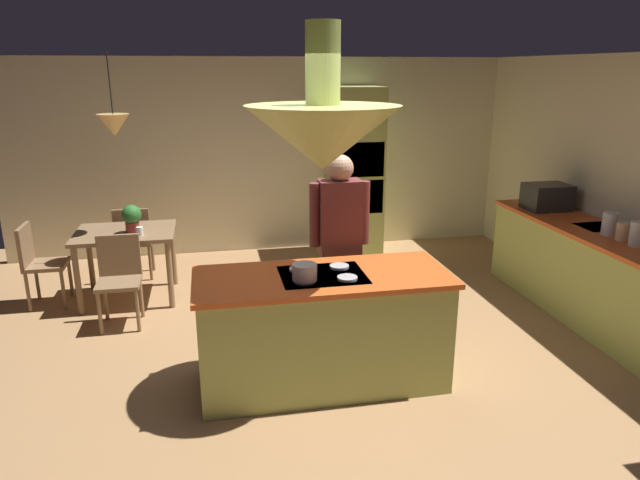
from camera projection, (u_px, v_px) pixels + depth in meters
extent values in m
plane|color=#AD7F51|center=(318.00, 369.00, 4.73)|extent=(8.16, 8.16, 0.00)
cube|color=beige|center=(268.00, 156.00, 7.60)|extent=(6.80, 0.10, 2.55)
cube|color=#A8B259|center=(323.00, 332.00, 4.42)|extent=(1.88, 0.75, 0.87)
cube|color=#E05B23|center=(323.00, 277.00, 4.29)|extent=(1.94, 0.81, 0.04)
cube|color=black|center=(323.00, 275.00, 4.28)|extent=(0.64, 0.52, 0.01)
cylinder|color=#B2B2B7|center=(305.00, 281.00, 4.12)|extent=(0.15, 0.15, 0.02)
cylinder|color=#B2B2B7|center=(347.00, 278.00, 4.18)|extent=(0.15, 0.15, 0.02)
cylinder|color=#B2B2B7|center=(299.00, 269.00, 4.37)|extent=(0.15, 0.15, 0.02)
cylinder|color=#B2B2B7|center=(339.00, 266.00, 4.43)|extent=(0.15, 0.15, 0.02)
cube|color=#A8B259|center=(583.00, 273.00, 5.70)|extent=(0.62, 2.52, 0.87)
cube|color=#E05B23|center=(589.00, 229.00, 5.57)|extent=(0.66, 2.56, 0.04)
cube|color=#B2B2B7|center=(602.00, 234.00, 5.62)|extent=(0.48, 0.36, 0.16)
cube|color=#A8B259|center=(355.00, 172.00, 7.48)|extent=(0.66, 0.62, 2.19)
cube|color=black|center=(361.00, 160.00, 7.15)|extent=(0.60, 0.04, 0.44)
cube|color=black|center=(360.00, 197.00, 7.29)|extent=(0.60, 0.04, 0.44)
cube|color=#8C6A49|center=(125.00, 233.00, 5.98)|extent=(1.02, 0.81, 0.04)
cylinder|color=#8C6A49|center=(78.00, 281.00, 5.68)|extent=(0.06, 0.06, 0.72)
cylinder|color=#8C6A49|center=(170.00, 275.00, 5.85)|extent=(0.06, 0.06, 0.72)
cylinder|color=#8C6A49|center=(90.00, 259.00, 6.33)|extent=(0.06, 0.06, 0.72)
cylinder|color=#8C6A49|center=(173.00, 254.00, 6.50)|extent=(0.06, 0.06, 0.72)
cylinder|color=tan|center=(329.00, 299.00, 5.09)|extent=(0.14, 0.14, 0.85)
cylinder|color=tan|center=(348.00, 297.00, 5.12)|extent=(0.14, 0.14, 0.85)
cube|color=brown|center=(340.00, 217.00, 4.89)|extent=(0.36, 0.22, 0.65)
cylinder|color=brown|center=(315.00, 215.00, 4.84)|extent=(0.09, 0.09, 0.55)
cylinder|color=brown|center=(364.00, 213.00, 4.92)|extent=(0.09, 0.09, 0.55)
sphere|color=tan|center=(340.00, 168.00, 4.77)|extent=(0.23, 0.23, 0.23)
cone|color=#A8B259|center=(323.00, 138.00, 3.98)|extent=(1.10, 1.10, 0.45)
cylinder|color=#A8B259|center=(323.00, 63.00, 3.84)|extent=(0.24, 0.24, 0.55)
cone|color=#E0B266|center=(114.00, 125.00, 5.66)|extent=(0.32, 0.32, 0.22)
cylinder|color=black|center=(109.00, 83.00, 5.54)|extent=(0.01, 0.01, 0.60)
cube|color=#8C6A49|center=(119.00, 283.00, 5.41)|extent=(0.40, 0.40, 0.04)
cube|color=#8C6A49|center=(119.00, 255.00, 5.51)|extent=(0.40, 0.04, 0.42)
cylinder|color=#8C6A49|center=(100.00, 314.00, 5.28)|extent=(0.04, 0.04, 0.43)
cylinder|color=#8C6A49|center=(138.00, 311.00, 5.34)|extent=(0.04, 0.04, 0.43)
cylinder|color=#8C6A49|center=(106.00, 300.00, 5.60)|extent=(0.04, 0.04, 0.43)
cylinder|color=#8C6A49|center=(141.00, 297.00, 5.66)|extent=(0.04, 0.04, 0.43)
cube|color=#8C6A49|center=(135.00, 241.00, 6.73)|extent=(0.40, 0.40, 0.04)
cube|color=#8C6A49|center=(132.00, 227.00, 6.50)|extent=(0.40, 0.04, 0.42)
cylinder|color=#8C6A49|center=(153.00, 254.00, 6.99)|extent=(0.04, 0.04, 0.43)
cylinder|color=#8C6A49|center=(124.00, 255.00, 6.92)|extent=(0.04, 0.04, 0.43)
cylinder|color=#8C6A49|center=(150.00, 263.00, 6.67)|extent=(0.04, 0.04, 0.43)
cylinder|color=#8C6A49|center=(120.00, 264.00, 6.60)|extent=(0.04, 0.04, 0.43)
cube|color=#8C6A49|center=(47.00, 265.00, 5.92)|extent=(0.40, 0.40, 0.04)
cube|color=#8C6A49|center=(25.00, 246.00, 5.82)|extent=(0.04, 0.40, 0.42)
cylinder|color=#8C6A49|center=(63.00, 290.00, 5.85)|extent=(0.04, 0.04, 0.43)
cylinder|color=#8C6A49|center=(70.00, 278.00, 6.17)|extent=(0.04, 0.04, 0.43)
cylinder|color=#8C6A49|center=(28.00, 292.00, 5.79)|extent=(0.04, 0.04, 0.43)
cylinder|color=#8C6A49|center=(37.00, 280.00, 6.11)|extent=(0.04, 0.04, 0.43)
cylinder|color=#99382D|center=(133.00, 227.00, 5.89)|extent=(0.14, 0.14, 0.12)
sphere|color=#2D722D|center=(131.00, 214.00, 5.85)|extent=(0.20, 0.20, 0.20)
cylinder|color=white|center=(140.00, 231.00, 5.81)|extent=(0.07, 0.07, 0.09)
cylinder|color=silver|center=(638.00, 234.00, 4.94)|extent=(0.13, 0.13, 0.22)
cylinder|color=#E0B78C|center=(623.00, 232.00, 5.12)|extent=(0.11, 0.11, 0.16)
cylinder|color=silver|center=(610.00, 224.00, 5.28)|extent=(0.13, 0.13, 0.21)
cube|color=#232326|center=(547.00, 197.00, 6.23)|extent=(0.46, 0.36, 0.28)
cylinder|color=#B2B2B7|center=(305.00, 272.00, 4.10)|extent=(0.18, 0.18, 0.12)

